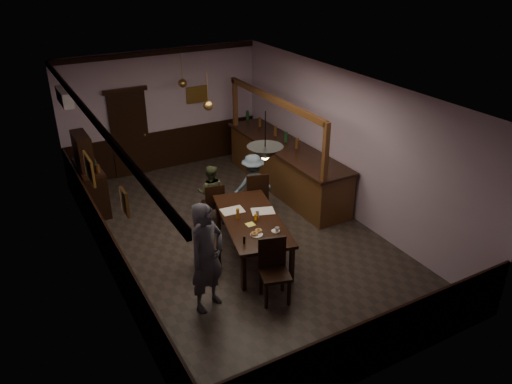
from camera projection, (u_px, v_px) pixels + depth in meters
room at (237, 168)px, 9.17m from camera, size 5.01×8.01×3.01m
dining_table at (252, 222)px, 9.04m from camera, size 1.48×2.37×0.75m
chair_far_left at (214, 202)px, 10.11m from camera, size 0.45×0.45×0.92m
chair_far_right at (256, 194)px, 10.28m from camera, size 0.57×0.57×1.06m
chair_near at (274, 267)px, 7.95m from camera, size 0.57×0.57×1.06m
chair_side at (204, 243)px, 8.72m from camera, size 0.46×0.46×0.92m
person_standing at (207, 258)px, 7.60m from camera, size 0.78×0.66×1.82m
person_seated_left at (211, 192)px, 10.30m from camera, size 0.72×0.68×1.19m
person_seated_right at (253, 184)px, 10.49m from camera, size 0.91×0.59×1.33m
newspaper_left at (232, 211)px, 9.27m from camera, size 0.45×0.34×0.01m
newspaper_right at (263, 211)px, 9.25m from camera, size 0.50×0.42×0.01m
napkin at (250, 224)px, 8.81m from camera, size 0.18×0.18×0.00m
saucer at (276, 231)px, 8.60m from camera, size 0.15×0.15×0.01m
coffee_cup at (277, 229)px, 8.57m from camera, size 0.10×0.10×0.07m
pastry_plate at (257, 235)px, 8.49m from camera, size 0.22×0.22×0.01m
pastry_ring_a at (254, 234)px, 8.47m from camera, size 0.13×0.13×0.04m
pastry_ring_b at (259, 231)px, 8.56m from camera, size 0.13×0.13×0.04m
soda_can at (256, 218)px, 8.91m from camera, size 0.07×0.07×0.12m
beer_glass at (238, 214)px, 8.96m from camera, size 0.06×0.06×0.20m
water_glass at (257, 214)px, 9.00m from camera, size 0.06×0.06×0.15m
pepper_mill at (244, 240)px, 8.23m from camera, size 0.04×0.04×0.14m
sideboard at (89, 180)px, 10.62m from camera, size 0.46×1.30×1.72m
bar_counter at (286, 166)px, 11.58m from camera, size 0.94×4.06×2.28m
door_back at (130, 135)px, 12.08m from camera, size 0.90×0.06×2.10m
ac_unit at (64, 97)px, 9.99m from camera, size 0.20×0.85×0.30m
picture_left_small at (125, 202)px, 6.56m from camera, size 0.04×0.28×0.36m
picture_left_large at (89, 169)px, 8.64m from camera, size 0.04×0.62×0.48m
picture_back at (197, 95)px, 12.53m from camera, size 0.55×0.04×0.42m
pendant_iron at (265, 153)px, 7.61m from camera, size 0.56×0.56×0.77m
pendant_brass_mid at (208, 105)px, 9.97m from camera, size 0.20×0.20×0.81m
pendant_brass_far at (182, 83)px, 11.55m from camera, size 0.20×0.20×0.81m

